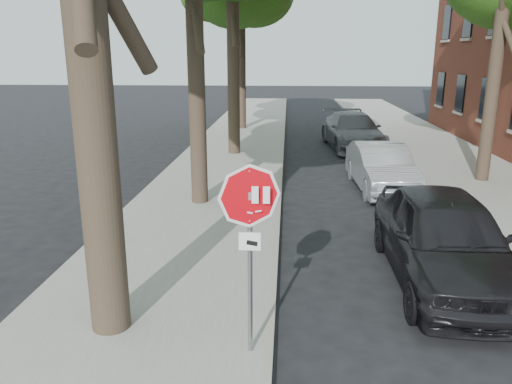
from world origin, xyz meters
TOP-DOWN VIEW (x-y plane):
  - ground at (0.00, 0.00)m, footprint 120.00×120.00m
  - sidewalk_left at (-2.50, 12.00)m, footprint 4.00×55.00m
  - sidewalk_right at (6.00, 12.00)m, footprint 4.00×55.00m
  - curb_left at (-0.45, 12.00)m, footprint 0.12×55.00m
  - curb_right at (3.95, 12.00)m, footprint 0.12×55.00m
  - stop_sign at (-0.70, -0.03)m, footprint 0.76×0.34m
  - car_a at (2.60, 2.65)m, footprint 1.99×4.88m
  - car_b at (2.60, 8.93)m, footprint 1.73×4.31m
  - car_c at (2.60, 15.91)m, footprint 2.64×5.45m

SIDE VIEW (x-z plane):
  - ground at x=0.00m, z-range 0.00..0.00m
  - sidewalk_left at x=-2.50m, z-range 0.00..0.12m
  - sidewalk_right at x=6.00m, z-range 0.00..0.12m
  - curb_left at x=-0.45m, z-range 0.00..0.13m
  - curb_right at x=3.95m, z-range 0.00..0.13m
  - car_b at x=2.60m, z-range 0.00..1.39m
  - car_c at x=2.60m, z-range 0.00..1.53m
  - car_a at x=2.60m, z-range 0.00..1.66m
  - stop_sign at x=-0.70m, z-range 0.64..3.25m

